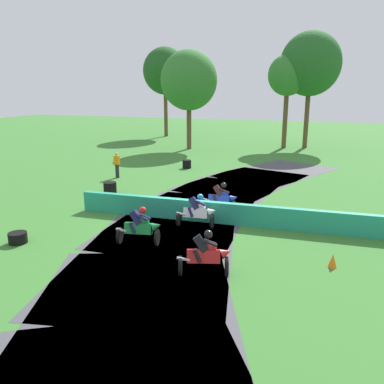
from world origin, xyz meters
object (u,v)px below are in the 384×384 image
object	(u,v)px
motorcycle_lead_blue	(221,198)
traffic_cone	(333,261)
tire_stack_mid_a	(110,188)
motorcycle_fourth_red	(206,254)
tire_stack_mid_b	(18,238)
motorcycle_chase_white	(198,211)
track_marshal	(117,165)
motorcycle_trailing_green	(140,227)
tire_stack_near	(187,164)

from	to	relation	value
motorcycle_lead_blue	traffic_cone	distance (m)	6.76
tire_stack_mid_a	traffic_cone	xyz separation A→B (m)	(11.63, -5.60, -0.08)
motorcycle_fourth_red	tire_stack_mid_b	bearing A→B (deg)	-179.56
motorcycle_fourth_red	tire_stack_mid_a	distance (m)	10.95
motorcycle_chase_white	motorcycle_fourth_red	distance (m)	4.34
motorcycle_lead_blue	motorcycle_chase_white	distance (m)	2.38
tire_stack_mid_a	tire_stack_mid_b	size ratio (longest dim) A/B	1.05
motorcycle_lead_blue	track_marshal	xyz separation A→B (m)	(-8.30, 4.65, 0.19)
motorcycle_trailing_green	motorcycle_fourth_red	size ratio (longest dim) A/B	1.00
motorcycle_trailing_green	traffic_cone	bearing A→B (deg)	3.09
tire_stack_mid_b	track_marshal	distance (m)	11.34
motorcycle_fourth_red	motorcycle_chase_white	bearing A→B (deg)	113.09
motorcycle_trailing_green	tire_stack_near	distance (m)	14.51
motorcycle_trailing_green	tire_stack_mid_b	world-z (taller)	motorcycle_trailing_green
motorcycle_chase_white	motorcycle_trailing_green	bearing A→B (deg)	-117.39
motorcycle_chase_white	motorcycle_fourth_red	xyz separation A→B (m)	(1.70, -3.99, 0.01)
motorcycle_trailing_green	tire_stack_mid_a	world-z (taller)	motorcycle_trailing_green
track_marshal	traffic_cone	xyz separation A→B (m)	(13.31, -9.16, -0.60)
motorcycle_chase_white	traffic_cone	bearing A→B (deg)	-22.07
tire_stack_near	tire_stack_mid_b	bearing A→B (deg)	-92.13
traffic_cone	motorcycle_fourth_red	bearing A→B (deg)	-152.97
motorcycle_chase_white	tire_stack_mid_b	world-z (taller)	motorcycle_chase_white
tire_stack_mid_a	track_marshal	bearing A→B (deg)	115.29
traffic_cone	motorcycle_lead_blue	bearing A→B (deg)	138.02
track_marshal	traffic_cone	world-z (taller)	track_marshal
motorcycle_lead_blue	traffic_cone	bearing A→B (deg)	-41.98
motorcycle_trailing_green	tire_stack_near	xyz separation A→B (m)	(-3.67, 14.04, -0.35)
motorcycle_trailing_green	tire_stack_mid_a	size ratio (longest dim) A/B	2.39
tire_stack_mid_a	motorcycle_fourth_red	bearing A→B (deg)	-42.84
motorcycle_fourth_red	tire_stack_near	distance (m)	16.90
motorcycle_lead_blue	tire_stack_mid_a	size ratio (longest dim) A/B	2.40
motorcycle_chase_white	motorcycle_lead_blue	bearing A→B (deg)	82.77
motorcycle_fourth_red	motorcycle_lead_blue	bearing A→B (deg)	102.47
motorcycle_chase_white	traffic_cone	size ratio (longest dim) A/B	3.81
motorcycle_lead_blue	tire_stack_near	bearing A→B (deg)	119.89
tire_stack_mid_a	track_marshal	size ratio (longest dim) A/B	0.43
motorcycle_chase_white	tire_stack_mid_a	xyz separation A→B (m)	(-6.32, 3.45, -0.33)
tire_stack_near	traffic_cone	size ratio (longest dim) A/B	1.42
motorcycle_lead_blue	traffic_cone	size ratio (longest dim) A/B	3.82
motorcycle_fourth_red	tire_stack_mid_a	xyz separation A→B (m)	(-8.02, 7.44, -0.34)
traffic_cone	motorcycle_chase_white	bearing A→B (deg)	157.93
motorcycle_fourth_red	tire_stack_mid_a	world-z (taller)	motorcycle_fourth_red
motorcycle_fourth_red	tire_stack_mid_a	size ratio (longest dim) A/B	2.39
motorcycle_chase_white	traffic_cone	distance (m)	5.75
motorcycle_trailing_green	tire_stack_mid_a	bearing A→B (deg)	130.13
motorcycle_lead_blue	tire_stack_mid_b	size ratio (longest dim) A/B	2.52
motorcycle_fourth_red	tire_stack_mid_b	distance (m)	7.27
tire_stack_mid_b	traffic_cone	distance (m)	11.03
motorcycle_trailing_green	traffic_cone	distance (m)	6.64
motorcycle_chase_white	traffic_cone	xyz separation A→B (m)	(5.31, -2.15, -0.41)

